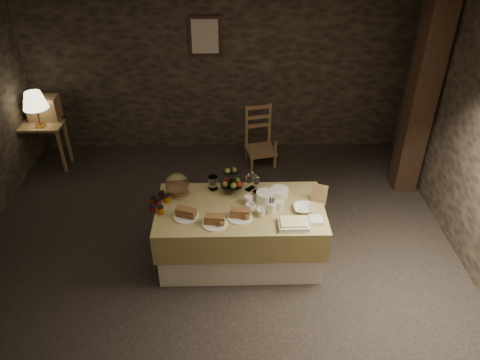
{
  "coord_description": "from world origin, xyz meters",
  "views": [
    {
      "loc": [
        0.19,
        -4.03,
        3.65
      ],
      "look_at": [
        0.28,
        0.2,
        0.85
      ],
      "focal_mm": 35.0,
      "sensor_mm": 36.0,
      "label": 1
    }
  ],
  "objects_px": {
    "table_lamp": "(34,101)",
    "fruit_stand": "(232,182)",
    "chair": "(261,138)",
    "wine_rack": "(44,108)",
    "buffet_table": "(240,229)",
    "console_table": "(41,133)",
    "timber_column": "(421,99)"
  },
  "relations": [
    {
      "from": "table_lamp",
      "to": "chair",
      "type": "xyz_separation_m",
      "value": [
        3.08,
        0.14,
        -0.69
      ]
    },
    {
      "from": "timber_column",
      "to": "fruit_stand",
      "type": "relative_size",
      "value": 7.58
    },
    {
      "from": "table_lamp",
      "to": "fruit_stand",
      "type": "xyz_separation_m",
      "value": [
        2.65,
        -1.68,
        -0.24
      ]
    },
    {
      "from": "fruit_stand",
      "to": "timber_column",
      "type": "bearing_deg",
      "value": 25.24
    },
    {
      "from": "chair",
      "to": "timber_column",
      "type": "bearing_deg",
      "value": -32.16
    },
    {
      "from": "wine_rack",
      "to": "chair",
      "type": "xyz_separation_m",
      "value": [
        3.08,
        -0.09,
        -0.47
      ]
    },
    {
      "from": "wine_rack",
      "to": "chair",
      "type": "relative_size",
      "value": 0.62
    },
    {
      "from": "buffet_table",
      "to": "timber_column",
      "type": "relative_size",
      "value": 0.68
    },
    {
      "from": "buffet_table",
      "to": "console_table",
      "type": "height_order",
      "value": "buffet_table"
    },
    {
      "from": "console_table",
      "to": "wine_rack",
      "type": "height_order",
      "value": "wine_rack"
    },
    {
      "from": "console_table",
      "to": "timber_column",
      "type": "distance_m",
      "value": 5.14
    },
    {
      "from": "wine_rack",
      "to": "table_lamp",
      "type": "bearing_deg",
      "value": -90.0
    },
    {
      "from": "table_lamp",
      "to": "fruit_stand",
      "type": "distance_m",
      "value": 3.14
    },
    {
      "from": "console_table",
      "to": "wine_rack",
      "type": "distance_m",
      "value": 0.35
    },
    {
      "from": "buffet_table",
      "to": "console_table",
      "type": "bearing_deg",
      "value": 144.17
    },
    {
      "from": "buffet_table",
      "to": "chair",
      "type": "relative_size",
      "value": 2.61
    },
    {
      "from": "fruit_stand",
      "to": "buffet_table",
      "type": "bearing_deg",
      "value": -73.3
    },
    {
      "from": "chair",
      "to": "fruit_stand",
      "type": "height_order",
      "value": "fruit_stand"
    },
    {
      "from": "timber_column",
      "to": "console_table",
      "type": "bearing_deg",
      "value": 173.05
    },
    {
      "from": "console_table",
      "to": "wine_rack",
      "type": "relative_size",
      "value": 1.64
    },
    {
      "from": "buffet_table",
      "to": "chair",
      "type": "bearing_deg",
      "value": 80.64
    },
    {
      "from": "buffet_table",
      "to": "console_table",
      "type": "distance_m",
      "value": 3.43
    },
    {
      "from": "table_lamp",
      "to": "wine_rack",
      "type": "relative_size",
      "value": 1.2
    },
    {
      "from": "buffet_table",
      "to": "table_lamp",
      "type": "bearing_deg",
      "value": 144.36
    },
    {
      "from": "timber_column",
      "to": "table_lamp",
      "type": "bearing_deg",
      "value": 173.55
    },
    {
      "from": "wine_rack",
      "to": "console_table",
      "type": "bearing_deg",
      "value": -105.52
    },
    {
      "from": "console_table",
      "to": "table_lamp",
      "type": "xyz_separation_m",
      "value": [
        0.05,
        -0.05,
        0.51
      ]
    },
    {
      "from": "fruit_stand",
      "to": "wine_rack",
      "type": "bearing_deg",
      "value": 144.23
    },
    {
      "from": "table_lamp",
      "to": "wine_rack",
      "type": "xyz_separation_m",
      "value": [
        0.0,
        0.23,
        -0.21
      ]
    },
    {
      "from": "wine_rack",
      "to": "timber_column",
      "type": "xyz_separation_m",
      "value": [
        5.0,
        -0.8,
        0.44
      ]
    },
    {
      "from": "chair",
      "to": "fruit_stand",
      "type": "xyz_separation_m",
      "value": [
        -0.43,
        -1.82,
        0.45
      ]
    },
    {
      "from": "fruit_stand",
      "to": "table_lamp",
      "type": "bearing_deg",
      "value": 147.65
    }
  ]
}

